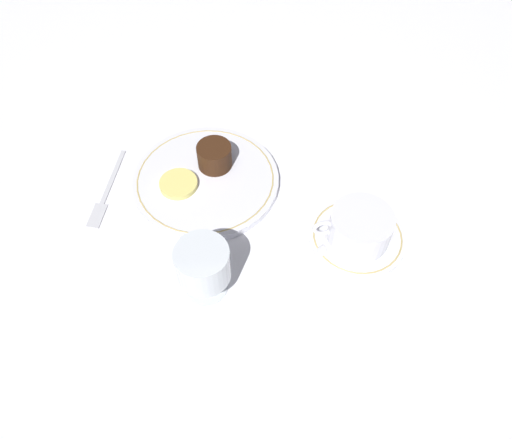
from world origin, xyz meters
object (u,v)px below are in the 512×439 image
coffee_cup (360,227)px  dessert_cake (214,156)px  wine_glass (203,266)px  dinner_plate (206,180)px  fork (105,196)px

coffee_cup → dessert_cake: bearing=-36.5°
wine_glass → dessert_cake: wine_glass is taller
dinner_plate → coffee_cup: 0.28m
coffee_cup → wine_glass: 0.26m
dinner_plate → wine_glass: size_ratio=2.63×
dinner_plate → dessert_cake: dessert_cake is taller
dinner_plate → wine_glass: (-0.00, 0.21, 0.06)m
dessert_cake → coffee_cup: bearing=143.5°
dinner_plate → dessert_cake: size_ratio=4.22×
wine_glass → fork: size_ratio=0.55×
dinner_plate → coffee_cup: bearing=150.8°
dessert_cake → wine_glass: bearing=86.2°
coffee_cup → wine_glass: bearing=16.6°
dinner_plate → dessert_cake: (-0.02, -0.03, 0.03)m
dinner_plate → fork: bearing=6.7°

